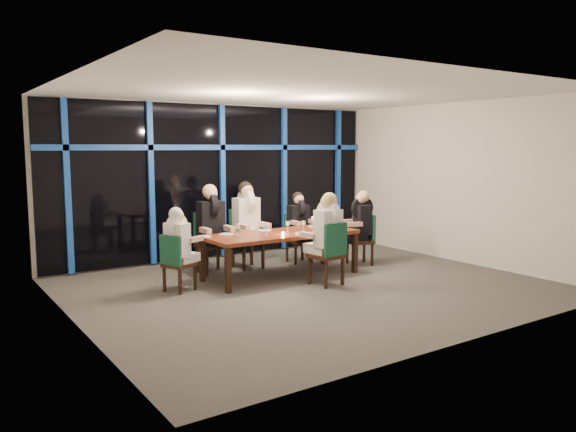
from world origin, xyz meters
The scene contains 29 objects.
room centered at (0.00, 0.00, 2.02)m, with size 7.04×7.00×3.02m.
window_wall centered at (0.01, 2.93, 1.55)m, with size 6.86×0.43×2.94m.
dining_table centered at (0.00, 0.80, 0.68)m, with size 2.60×1.00×0.75m.
chair_far_left centered at (-0.84, 1.78, 0.58)m, with size 0.50×0.50×1.05m.
chair_far_mid centered at (-0.12, 1.80, 0.59)m, with size 0.50×0.50×1.06m.
chair_far_right centered at (0.94, 1.68, 0.51)m, with size 0.46×0.46×0.91m.
chair_end_left centered at (-1.86, 0.85, 0.49)m, with size 0.53×0.53×0.87m.
chair_end_right centered at (1.82, 0.78, 0.52)m, with size 0.54×0.54×0.94m.
chair_near_mid centered at (0.30, -0.14, 0.56)m, with size 0.52×0.52×1.00m.
diner_far_left centered at (-0.84, 1.69, 1.00)m, with size 0.53×0.66×1.02m.
diner_far_mid centered at (-0.12, 1.71, 1.01)m, with size 0.53×0.66×1.03m.
diner_far_right centered at (0.93, 1.60, 0.87)m, with size 0.48×0.59×0.88m.
diner_end_left centered at (-1.79, 0.88, 0.84)m, with size 0.60×0.54×0.85m.
diner_end_right centered at (1.74, 0.80, 0.89)m, with size 0.64×0.55×0.91m.
diner_near_mid centered at (0.29, -0.05, 0.96)m, with size 0.53×0.65×0.98m.
plate_far_left centered at (-0.86, 1.12, 0.76)m, with size 0.24×0.24×0.01m, color white.
plate_far_mid centered at (-0.12, 1.15, 0.76)m, with size 0.24×0.24×0.01m, color white.
plate_far_right centered at (0.87, 1.04, 0.76)m, with size 0.24×0.24×0.01m, color white.
plate_end_left centered at (-1.27, 1.11, 0.76)m, with size 0.24×0.24×0.01m, color white.
plate_end_right centered at (1.21, 0.97, 0.76)m, with size 0.24×0.24×0.01m, color white.
plate_near_mid centered at (0.22, 0.51, 0.76)m, with size 0.24×0.24×0.01m, color white.
wine_bottle centered at (1.13, 0.64, 0.88)m, with size 0.08×0.08×0.33m.
water_pitcher centered at (0.82, 0.60, 0.84)m, with size 0.12×0.10×0.19m.
tea_light centered at (-0.08, 0.63, 0.77)m, with size 0.06×0.06×0.03m, color #F09948.
wine_glass_a centered at (-0.36, 0.69, 0.88)m, with size 0.07×0.07×0.18m.
wine_glass_b centered at (0.17, 0.87, 0.87)m, with size 0.07×0.07×0.17m.
wine_glass_c centered at (0.41, 0.73, 0.88)m, with size 0.07×0.07×0.17m.
wine_glass_d centered at (-0.76, 0.92, 0.89)m, with size 0.07×0.07×0.19m.
wine_glass_e centered at (0.81, 1.00, 0.89)m, with size 0.07×0.07×0.19m.
Camera 1 is at (-5.09, -6.91, 2.17)m, focal length 35.00 mm.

